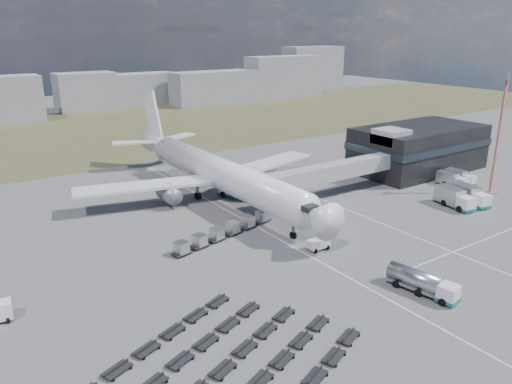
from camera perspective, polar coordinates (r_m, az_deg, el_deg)
ground at (r=71.32m, az=8.79°, el=-7.63°), size 420.00×420.00×0.00m
grass_strip at (r=165.40m, az=-18.21°, el=6.52°), size 420.00×90.00×0.01m
lane_markings at (r=79.64m, az=12.50°, el=-5.02°), size 47.12×110.00×0.01m
terminal at (r=118.91m, az=18.03°, el=4.86°), size 30.40×16.40×11.00m
jet_bridge at (r=93.72m, az=7.60°, el=2.07°), size 30.30×3.80×7.05m
airliner at (r=93.97m, az=-4.58°, el=2.36°), size 51.59×64.53×17.62m
skyline at (r=202.39m, az=-19.81°, el=10.71°), size 295.53×26.99×22.20m
fuel_tanker at (r=64.79m, az=18.49°, el=-9.79°), size 3.73×9.07×2.85m
pushback_tug at (r=73.83m, az=7.10°, el=-5.99°), size 3.32×1.97×1.47m
catering_truck at (r=95.12m, az=-2.22°, el=0.30°), size 5.48×7.49×3.18m
service_trucks_near at (r=98.22m, az=22.51°, el=-0.49°), size 7.57×8.64×3.13m
service_trucks_far at (r=111.07m, az=21.88°, el=1.47°), size 5.61×6.58×2.52m
uld_row at (r=77.30m, az=-3.56°, el=-4.46°), size 19.83×6.17×1.81m
baggage_dollies at (r=49.72m, az=-3.59°, el=-19.59°), size 29.28×25.22×0.68m
floodlight_mast at (r=105.58m, az=26.01°, el=5.82°), size 2.18×1.78×23.01m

